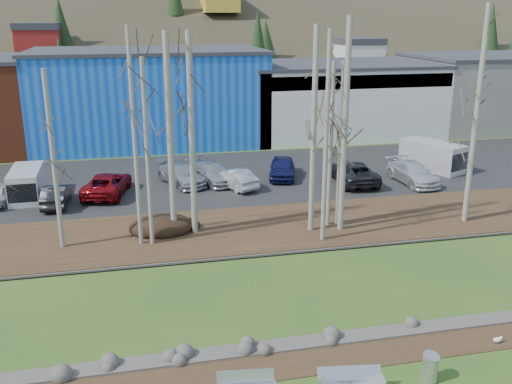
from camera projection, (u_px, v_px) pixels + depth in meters
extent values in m
cube|color=#382616|center=(376.00, 351.00, 19.94)|extent=(80.00, 1.80, 0.03)
cube|color=#382616|center=(283.00, 226.00, 31.47)|extent=(80.00, 7.00, 0.15)
cube|color=black|center=(245.00, 176.00, 41.25)|extent=(80.00, 14.00, 0.14)
cube|color=blue|center=(149.00, 97.00, 51.85)|extent=(20.00, 12.00, 8.00)
cube|color=#333338|center=(147.00, 51.00, 50.60)|extent=(20.40, 12.24, 0.30)
cube|color=silver|center=(336.00, 99.00, 55.83)|extent=(18.00, 12.00, 6.50)
cube|color=#333338|center=(337.00, 64.00, 54.81)|extent=(18.36, 12.24, 0.30)
cube|color=navy|center=(361.00, 82.00, 49.64)|extent=(17.64, 0.20, 1.20)
cube|color=slate|center=(482.00, 92.00, 59.10)|extent=(14.00, 12.00, 7.00)
cube|color=#333338|center=(486.00, 56.00, 58.01)|extent=(14.28, 12.24, 0.30)
cube|color=#B5B9BB|center=(245.00, 376.00, 17.47)|extent=(1.77, 0.36, 0.40)
cube|color=#B5B9BB|center=(349.00, 373.00, 17.66)|extent=(2.00, 0.52, 0.43)
cube|color=#9D9FA2|center=(337.00, 384.00, 17.48)|extent=(1.04, 0.70, 0.36)
cube|color=#9D9FA2|center=(369.00, 383.00, 17.54)|extent=(1.04, 0.70, 0.36)
cylinder|color=#B5B9BB|center=(430.00, 369.00, 18.24)|extent=(0.65, 0.65, 0.88)
cylinder|color=gold|center=(497.00, 343.00, 20.38)|extent=(0.01, 0.01, 0.09)
cylinder|color=gold|center=(496.00, 342.00, 20.43)|extent=(0.01, 0.01, 0.09)
ellipsoid|color=white|center=(497.00, 340.00, 20.38)|extent=(0.33, 0.18, 0.18)
cube|color=gray|center=(497.00, 339.00, 20.37)|extent=(0.20, 0.09, 0.02)
sphere|color=white|center=(501.00, 337.00, 20.39)|extent=(0.10, 0.10, 0.10)
cone|color=gold|center=(503.00, 337.00, 20.40)|extent=(0.06, 0.03, 0.03)
ellipsoid|color=black|center=(161.00, 225.00, 30.43)|extent=(3.44, 2.43, 0.67)
cylinder|color=#A29A91|center=(54.00, 162.00, 27.25)|extent=(0.24, 0.24, 8.77)
cylinder|color=#A29A91|center=(135.00, 140.00, 27.37)|extent=(0.21, 0.21, 10.66)
cylinder|color=#A29A91|center=(192.00, 136.00, 28.93)|extent=(0.32, 0.32, 10.39)
cylinder|color=#A29A91|center=(147.00, 155.00, 27.57)|extent=(0.21, 0.21, 9.26)
cylinder|color=#A29A91|center=(314.00, 132.00, 29.18)|extent=(0.29, 0.29, 10.67)
cylinder|color=#A29A91|center=(340.00, 146.00, 30.36)|extent=(0.22, 0.22, 8.84)
cylinder|color=#A29A91|center=(326.00, 139.00, 27.92)|extent=(0.22, 0.22, 10.52)
cylinder|color=#A29A91|center=(345.00, 128.00, 29.24)|extent=(0.31, 0.31, 11.09)
cylinder|color=#A29A91|center=(474.00, 133.00, 30.63)|extent=(0.28, 0.28, 9.97)
cylinder|color=#A29A91|center=(476.00, 117.00, 30.58)|extent=(0.26, 0.26, 11.69)
cylinder|color=#A29A91|center=(331.00, 146.00, 30.25)|extent=(0.22, 0.22, 8.84)
cylinder|color=#A29A91|center=(170.00, 137.00, 28.70)|extent=(0.32, 0.32, 10.39)
imported|color=silver|center=(3.00, 192.00, 35.06)|extent=(2.83, 4.26, 1.35)
imported|color=black|center=(56.00, 195.00, 34.54)|extent=(1.51, 3.98, 1.30)
imported|color=maroon|center=(107.00, 184.00, 36.54)|extent=(3.44, 5.53, 1.43)
imported|color=#999DA0|center=(182.00, 174.00, 38.85)|extent=(3.49, 5.15, 1.38)
imported|color=#15194E|center=(282.00, 167.00, 40.34)|extent=(2.90, 4.66, 1.48)
imported|color=silver|center=(234.00, 178.00, 38.02)|extent=(2.84, 4.20, 1.31)
imported|color=#242426|center=(353.00, 172.00, 39.16)|extent=(2.76, 5.49, 1.49)
imported|color=silver|center=(413.00, 173.00, 39.10)|extent=(2.24, 4.99, 1.42)
imported|color=#999DA0|center=(211.00, 172.00, 39.28)|extent=(3.49, 5.15, 1.38)
cube|color=silver|center=(432.00, 156.00, 42.45)|extent=(3.70, 5.10, 2.06)
cube|color=black|center=(454.00, 161.00, 41.02)|extent=(2.10, 1.65, 1.27)
cube|color=silver|center=(27.00, 184.00, 35.86)|extent=(1.88, 4.31, 1.87)
cube|color=black|center=(23.00, 191.00, 34.29)|extent=(1.71, 0.93, 1.16)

